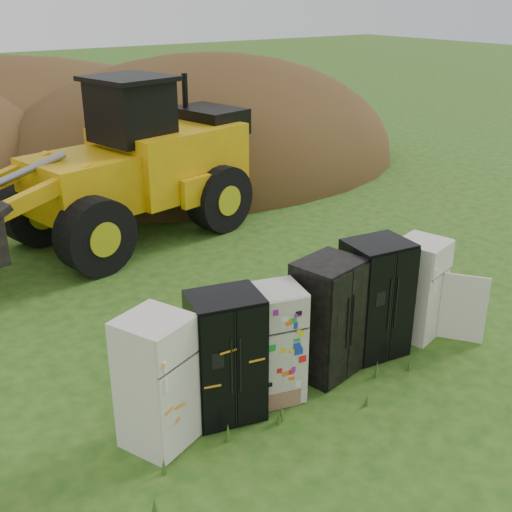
{
  "coord_description": "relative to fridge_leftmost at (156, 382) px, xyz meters",
  "views": [
    {
      "loc": [
        -5.46,
        -6.39,
        5.53
      ],
      "look_at": [
        0.46,
        2.0,
        1.26
      ],
      "focal_mm": 45.0,
      "sensor_mm": 36.0,
      "label": 1
    }
  ],
  "objects": [
    {
      "name": "ground",
      "position": [
        2.51,
        -0.0,
        -0.91
      ],
      "size": [
        120.0,
        120.0,
        0.0
      ],
      "primitive_type": "plane",
      "color": "#225015",
      "rests_on": "ground"
    },
    {
      "name": "fridge_open_door",
      "position": [
        4.95,
        0.03,
        -0.05
      ],
      "size": [
        0.95,
        0.91,
        1.73
      ],
      "primitive_type": null,
      "rotation": [
        0.0,
        0.0,
        0.27
      ],
      "color": "silver",
      "rests_on": "ground"
    },
    {
      "name": "wheel_loader",
      "position": [
        2.28,
        7.08,
        0.97
      ],
      "size": [
        8.26,
        4.68,
        3.76
      ],
      "primitive_type": null,
      "rotation": [
        0.0,
        0.0,
        0.21
      ],
      "color": "#CB8D0D",
      "rests_on": "ground"
    },
    {
      "name": "fridge_black_side",
      "position": [
        1.05,
        -0.01,
        0.01
      ],
      "size": [
        1.11,
        0.97,
        1.84
      ],
      "primitive_type": null,
      "rotation": [
        0.0,
        0.0,
        -0.24
      ],
      "color": "black",
      "rests_on": "ground"
    },
    {
      "name": "fridge_leftmost",
      "position": [
        0.0,
        0.0,
        0.0
      ],
      "size": [
        1.04,
        1.02,
        1.83
      ],
      "primitive_type": null,
      "rotation": [
        0.0,
        0.0,
        0.39
      ],
      "color": "silver",
      "rests_on": "ground"
    },
    {
      "name": "fridge_black_right",
      "position": [
        3.93,
        0.04,
        0.05
      ],
      "size": [
        1.07,
        0.93,
        1.93
      ],
      "primitive_type": null,
      "rotation": [
        0.0,
        0.0,
        -0.14
      ],
      "color": "black",
      "rests_on": "ground"
    },
    {
      "name": "fridge_sticker",
      "position": [
        1.86,
        -0.03,
        -0.05
      ],
      "size": [
        0.92,
        0.88,
        1.73
      ],
      "primitive_type": null,
      "rotation": [
        0.0,
        0.0,
        -0.25
      ],
      "color": "silver",
      "rests_on": "ground"
    },
    {
      "name": "dirt_mound_right",
      "position": [
        7.96,
        12.03,
        -0.91
      ],
      "size": [
        14.28,
        10.48,
        7.39
      ],
      "primitive_type": "ellipsoid",
      "color": "#493117",
      "rests_on": "ground"
    },
    {
      "name": "fridge_dark_mid",
      "position": [
        2.89,
        0.01,
        0.02
      ],
      "size": [
        1.1,
        0.96,
        1.87
      ],
      "primitive_type": null,
      "rotation": [
        0.0,
        0.0,
        0.21
      ],
      "color": "black",
      "rests_on": "ground"
    }
  ]
}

